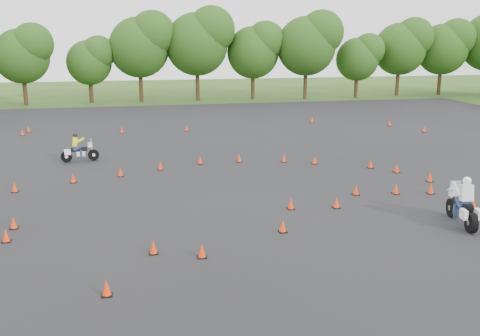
{
  "coord_description": "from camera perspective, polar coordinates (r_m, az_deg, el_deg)",
  "views": [
    {
      "loc": [
        -4.77,
        -19.05,
        7.04
      ],
      "look_at": [
        0.0,
        4.0,
        1.2
      ],
      "focal_mm": 40.0,
      "sensor_mm": 36.0,
      "label": 1
    }
  ],
  "objects": [
    {
      "name": "asphalt_pad",
      "position": [
        26.45,
        -0.88,
        -1.49
      ],
      "size": [
        62.0,
        62.0,
        0.0
      ],
      "primitive_type": "plane",
      "color": "black",
      "rests_on": "ground"
    },
    {
      "name": "ground",
      "position": [
        20.86,
        2.24,
        -5.8
      ],
      "size": [
        140.0,
        140.0,
        0.0
      ],
      "primitive_type": "plane",
      "color": "#2D5119",
      "rests_on": "ground"
    },
    {
      "name": "rider_white",
      "position": [
        22.0,
        22.69,
        -3.18
      ],
      "size": [
        1.24,
        2.61,
        1.94
      ],
      "primitive_type": null,
      "rotation": [
        0.0,
        0.0,
        1.38
      ],
      "color": "silver",
      "rests_on": "ground"
    },
    {
      "name": "rider_yellow",
      "position": [
        31.92,
        -16.75,
        2.12
      ],
      "size": [
        2.2,
        0.93,
        1.65
      ],
      "primitive_type": null,
      "rotation": [
        0.0,
        0.0,
        0.13
      ],
      "color": "yellow",
      "rests_on": "ground"
    },
    {
      "name": "treeline",
      "position": [
        54.88,
        -3.63,
        11.42
      ],
      "size": [
        87.0,
        32.55,
        10.93
      ],
      "color": "#244614",
      "rests_on": "ground"
    },
    {
      "name": "traffic_cones",
      "position": [
        26.05,
        -2.06,
        -1.23
      ],
      "size": [
        36.33,
        32.0,
        0.45
      ],
      "color": "#F3330A",
      "rests_on": "asphalt_pad"
    }
  ]
}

